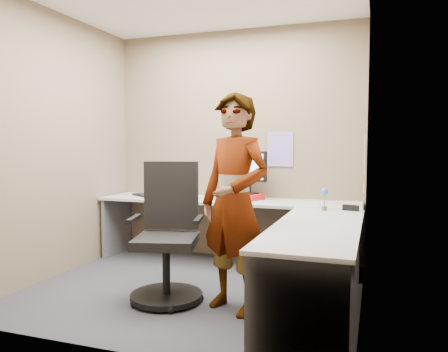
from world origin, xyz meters
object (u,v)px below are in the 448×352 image
at_px(office_chair, 168,244).
at_px(desk, 249,223).
at_px(monitor, 248,169).
at_px(person, 234,203).

bearing_deg(office_chair, desk, 36.33).
bearing_deg(desk, office_chair, -128.88).
xyz_separation_m(monitor, person, (0.30, -1.45, -0.20)).
relative_size(desk, monitor, 6.17).
xyz_separation_m(office_chair, person, (0.63, -0.07, 0.40)).
bearing_deg(desk, person, -83.19).
distance_m(desk, person, 0.81).
height_order(monitor, person, person).
distance_m(monitor, person, 1.49).
height_order(monitor, office_chair, monitor).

